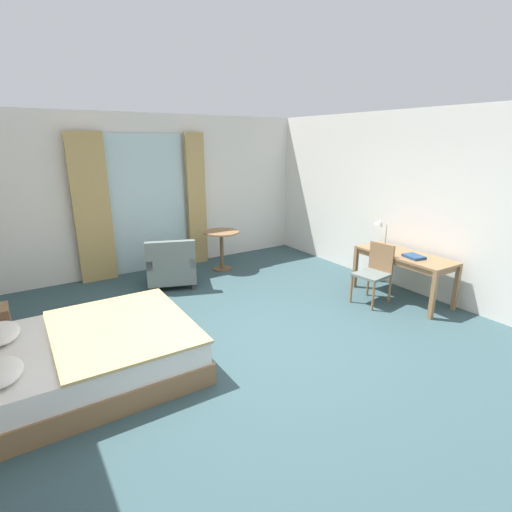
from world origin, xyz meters
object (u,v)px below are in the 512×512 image
(armchair_by_window, at_px, (172,267))
(desk_chair, at_px, (375,270))
(writing_desk, at_px, (404,259))
(desk_lamp, at_px, (381,226))
(closed_book, at_px, (414,257))
(bed, at_px, (83,355))
(round_cafe_table, at_px, (222,241))

(armchair_by_window, bearing_deg, desk_chair, -44.65)
(writing_desk, distance_m, desk_lamp, 0.65)
(closed_book, bearing_deg, armchair_by_window, 147.11)
(desk_chair, relative_size, armchair_by_window, 0.90)
(writing_desk, xyz_separation_m, armchair_by_window, (-2.82, 2.46, -0.30))
(desk_chair, xyz_separation_m, desk_lamp, (0.46, 0.34, 0.56))
(bed, xyz_separation_m, round_cafe_table, (2.88, 2.37, 0.29))
(closed_book, height_order, round_cafe_table, closed_book)
(writing_desk, bearing_deg, bed, 174.95)
(round_cafe_table, bearing_deg, armchair_by_window, -164.56)
(writing_desk, xyz_separation_m, desk_lamp, (-0.02, 0.48, 0.43))
(desk_chair, bearing_deg, closed_book, -40.43)
(round_cafe_table, bearing_deg, writing_desk, -58.51)
(bed, distance_m, desk_chair, 4.12)
(bed, bearing_deg, closed_book, -7.72)
(writing_desk, height_order, armchair_by_window, armchair_by_window)
(armchair_by_window, xyz_separation_m, round_cafe_table, (1.13, 0.31, 0.22))
(desk_chair, xyz_separation_m, round_cafe_table, (-1.22, 2.63, 0.04))
(desk_lamp, bearing_deg, bed, -179.00)
(bed, bearing_deg, desk_chair, -3.70)
(desk_chair, xyz_separation_m, armchair_by_window, (-2.35, 2.32, -0.17))
(closed_book, distance_m, armchair_by_window, 3.86)
(closed_book, relative_size, round_cafe_table, 0.38)
(armchair_by_window, bearing_deg, bed, -130.41)
(desk_chair, distance_m, closed_book, 0.58)
(writing_desk, bearing_deg, desk_chair, 163.68)
(armchair_by_window, height_order, round_cafe_table, armchair_by_window)
(desk_chair, relative_size, desk_lamp, 1.86)
(writing_desk, bearing_deg, closed_book, -108.30)
(desk_lamp, distance_m, round_cafe_table, 2.89)
(desk_chair, bearing_deg, armchair_by_window, 135.35)
(bed, distance_m, closed_book, 4.57)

